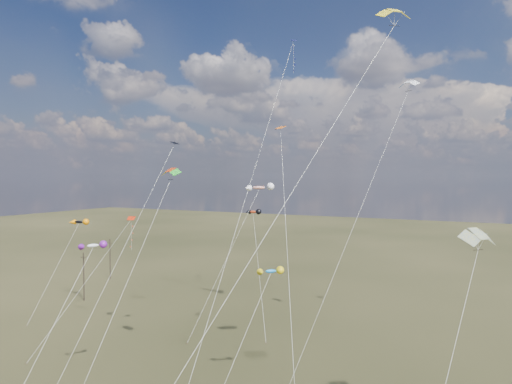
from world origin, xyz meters
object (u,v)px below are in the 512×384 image
at_px(utility_pole_far, 110,258).
at_px(parafoil_yellow, 393,13).
at_px(utility_pole_near, 84,276).
at_px(novelty_black_orange, 79,222).

xyz_separation_m(utility_pole_far, parafoil_yellow, (60.63, -31.82, 28.98)).
relative_size(utility_pole_near, parafoil_yellow, 0.24).
bearing_deg(utility_pole_near, novelty_black_orange, -49.43).
height_order(utility_pole_near, parafoil_yellow, parafoil_yellow).
bearing_deg(parafoil_yellow, utility_pole_near, 161.29).
bearing_deg(utility_pole_far, parafoil_yellow, -27.69).
bearing_deg(novelty_black_orange, parafoil_yellow, -15.86).
xyz_separation_m(utility_pole_far, novelty_black_orange, (11.24, -17.79, 9.44)).
relative_size(utility_pole_far, novelty_black_orange, 0.57).
xyz_separation_m(utility_pole_near, novelty_black_orange, (3.24, -3.79, 9.44)).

